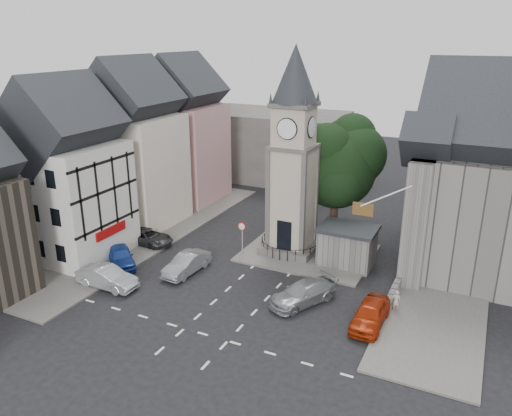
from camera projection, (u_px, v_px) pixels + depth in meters
The scene contains 22 objects.
ground at pixel (247, 294), 34.26m from camera, with size 120.00×120.00×0.00m, color black.
pavement_west at pixel (152, 233), 44.46m from camera, with size 6.00×30.00×0.14m, color #595651.
pavement_east at pixel (445, 279), 36.11m from camera, with size 6.00×26.00×0.14m, color #595651.
central_island at pixel (308, 253), 40.42m from camera, with size 10.00×8.00×0.16m, color #595651.
road_markings at pixel (206, 335), 29.58m from camera, with size 20.00×8.00×0.01m, color silver.
clock_tower at pixel (293, 154), 38.37m from camera, with size 4.86×4.86×16.25m.
stone_shelter at pixel (347, 246), 38.15m from camera, with size 4.30×3.30×3.08m.
town_tree at pixel (337, 158), 42.18m from camera, with size 7.20×7.20×10.80m.
warning_sign_post at pixel (242, 232), 39.52m from camera, with size 0.70×0.19×2.85m.
terrace_pink at pixel (183, 138), 52.04m from camera, with size 8.10×7.60×12.80m.
terrace_cream at pixel (134, 154), 45.24m from camera, with size 8.10×7.60×12.80m.
terrace_tudor at pixel (68, 180), 38.57m from camera, with size 8.10×7.60×12.00m.
backdrop_west at pixel (262, 144), 61.66m from camera, with size 20.00×10.00×8.00m, color #4C4944.
east_boundary_wall at pixel (410, 257), 38.83m from camera, with size 0.40×16.00×0.90m, color #5A5752.
flagpole at pixel (386, 196), 32.06m from camera, with size 3.68×0.10×2.74m.
car_west_blue at pixel (120, 256), 38.26m from camera, with size 1.77×4.39×1.50m, color navy.
car_west_silver at pixel (107, 277), 34.93m from camera, with size 1.58×4.54×1.50m, color #A6A9AE.
car_west_grey at pixel (147, 237), 42.19m from camera, with size 2.14×4.63×1.29m, color #2A2A2C.
car_island_silver at pixel (187, 264), 37.04m from camera, with size 1.53×4.39×1.45m, color gray.
car_island_east at pixel (303, 293), 32.86m from camera, with size 2.00×4.92×1.43m, color gray.
car_east_red at pixel (370, 314), 30.35m from camera, with size 1.78×4.43×1.51m, color #9E2508.
pedestrian at pixel (396, 301), 31.75m from camera, with size 0.57×0.37×1.56m, color #A59688.
Camera 1 is at (13.75, -27.10, 16.89)m, focal length 35.00 mm.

